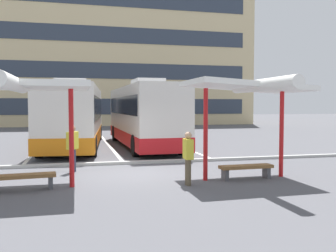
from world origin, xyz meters
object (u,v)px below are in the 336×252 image
bench_1 (246,169)px  waiting_passenger_1 (73,145)px  coach_bus_1 (143,116)px  waiting_shelter_0 (20,88)px  waiting_shelter_1 (249,89)px  waiting_passenger_0 (188,155)px  coach_bus_0 (75,116)px  bench_0 (22,178)px

bench_1 → waiting_passenger_1: size_ratio=1.07×
coach_bus_1 → waiting_shelter_0: bearing=-116.5°
coach_bus_1 → waiting_shelter_1: bearing=-81.5°
waiting_shelter_0 → waiting_passenger_0: 5.02m
waiting_passenger_0 → waiting_shelter_1: bearing=8.6°
coach_bus_0 → waiting_shelter_1: bearing=-64.5°
bench_1 → waiting_passenger_1: bearing=153.9°
coach_bus_0 → waiting_passenger_1: (-0.09, -8.30, -0.78)m
waiting_shelter_0 → bench_0: waiting_shelter_0 is taller
waiting_shelter_0 → bench_0: size_ratio=2.73×
coach_bus_1 → waiting_shelter_1: (1.54, -10.27, 1.12)m
waiting_shelter_0 → waiting_passenger_1: (1.32, 2.76, -1.88)m
waiting_passenger_0 → waiting_shelter_0: bearing=176.5°
waiting_shelter_0 → bench_1: (6.68, 0.14, -2.48)m
bench_0 → bench_1: bearing=-0.0°
coach_bus_1 → waiting_shelter_0: (-5.15, -10.30, 1.07)m
bench_0 → waiting_passenger_0: 4.68m
bench_0 → coach_bus_0: bearing=82.6°
waiting_shelter_1 → waiting_passenger_1: size_ratio=2.61×
bench_0 → waiting_shelter_1: waiting_shelter_1 is taller
coach_bus_0 → coach_bus_1: (3.73, -0.77, 0.02)m
waiting_shelter_0 → waiting_passenger_1: size_ratio=2.99×
waiting_passenger_0 → waiting_passenger_1: bearing=137.3°
bench_1 → waiting_passenger_0: waiting_passenger_0 is taller
waiting_shelter_0 → waiting_passenger_0: size_ratio=3.12×
coach_bus_1 → waiting_passenger_0: size_ratio=7.14×
waiting_passenger_0 → waiting_passenger_1: 4.50m
waiting_passenger_1 → bench_0: bearing=-116.8°
waiting_shelter_0 → bench_1: 7.13m
bench_0 → waiting_passenger_1: 3.00m
waiting_shelter_1 → waiting_passenger_0: 2.86m
coach_bus_0 → waiting_passenger_0: (3.21, -11.35, -0.83)m
coach_bus_0 → bench_1: bearing=-64.3°
waiting_shelter_0 → waiting_passenger_0: (4.63, -0.28, -1.92)m
waiting_passenger_0 → coach_bus_0: bearing=105.8°
waiting_shelter_1 → waiting_shelter_0: bearing=-179.8°
bench_1 → coach_bus_0: bearing=115.7°
waiting_shelter_0 → waiting_passenger_0: waiting_shelter_0 is taller
bench_0 → waiting_passenger_0: size_ratio=1.14×
coach_bus_1 → waiting_passenger_0: (-0.52, -10.58, -0.85)m
waiting_shelter_0 → coach_bus_1: bearing=63.5°
bench_1 → waiting_shelter_1: bearing=-90.0°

